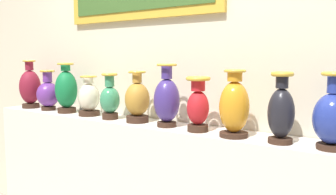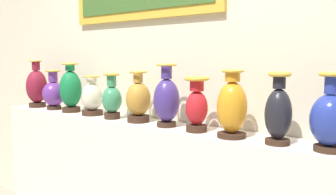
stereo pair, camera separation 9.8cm
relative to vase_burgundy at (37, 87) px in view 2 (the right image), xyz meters
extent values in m
cube|color=beige|center=(1.44, 0.24, 0.28)|extent=(6.01, 0.10, 2.95)
cylinder|color=#382319|center=(0.00, 0.00, -0.16)|extent=(0.14, 0.14, 0.04)
ellipsoid|color=maroon|center=(0.00, 0.00, 0.00)|extent=(0.18, 0.18, 0.28)
cylinder|color=maroon|center=(0.00, 0.00, 0.18)|extent=(0.07, 0.07, 0.08)
torus|color=gold|center=(0.00, 0.00, 0.22)|extent=(0.11, 0.11, 0.01)
cylinder|color=#382319|center=(0.24, 0.00, -0.16)|extent=(0.11, 0.11, 0.03)
ellipsoid|color=#6B3393|center=(0.24, 0.00, -0.05)|extent=(0.18, 0.18, 0.20)
cylinder|color=#6B3393|center=(0.24, 0.00, 0.10)|extent=(0.07, 0.07, 0.09)
torus|color=gold|center=(0.24, 0.00, 0.14)|extent=(0.12, 0.12, 0.02)
cylinder|color=#382319|center=(0.48, 0.00, -0.16)|extent=(0.14, 0.14, 0.04)
ellipsoid|color=#14723D|center=(0.48, 0.00, 0.01)|extent=(0.17, 0.17, 0.29)
cylinder|color=#14723D|center=(0.48, 0.00, 0.18)|extent=(0.07, 0.07, 0.05)
torus|color=gold|center=(0.48, 0.00, 0.20)|extent=(0.13, 0.13, 0.02)
cylinder|color=#382319|center=(0.73, 0.01, -0.16)|extent=(0.16, 0.16, 0.04)
ellipsoid|color=beige|center=(0.73, 0.01, -0.04)|extent=(0.16, 0.16, 0.20)
cylinder|color=beige|center=(0.73, 0.01, 0.09)|extent=(0.07, 0.07, 0.05)
torus|color=gold|center=(0.73, 0.01, 0.11)|extent=(0.12, 0.12, 0.01)
cylinder|color=#382319|center=(0.97, -0.02, -0.16)|extent=(0.11, 0.11, 0.04)
ellipsoid|color=#388C60|center=(0.97, -0.02, -0.04)|extent=(0.14, 0.14, 0.18)
cylinder|color=#388C60|center=(0.97, -0.02, 0.09)|extent=(0.07, 0.07, 0.08)
torus|color=gold|center=(0.97, -0.02, 0.13)|extent=(0.11, 0.11, 0.02)
cylinder|color=#382319|center=(1.20, 0.00, -0.16)|extent=(0.15, 0.15, 0.04)
ellipsoid|color=#B27F2D|center=(1.20, 0.00, -0.02)|extent=(0.17, 0.17, 0.22)
cylinder|color=#B27F2D|center=(1.20, 0.00, 0.12)|extent=(0.06, 0.06, 0.07)
torus|color=gold|center=(1.20, 0.00, 0.16)|extent=(0.12, 0.12, 0.01)
cylinder|color=#382319|center=(1.45, -0.01, -0.16)|extent=(0.12, 0.12, 0.03)
ellipsoid|color=#3F2D7F|center=(1.45, -0.01, -0.01)|extent=(0.16, 0.16, 0.27)
cylinder|color=#3F2D7F|center=(1.45, -0.01, 0.16)|extent=(0.07, 0.07, 0.09)
torus|color=gold|center=(1.45, -0.01, 0.21)|extent=(0.12, 0.12, 0.02)
cylinder|color=#382319|center=(1.69, -0.02, -0.16)|extent=(0.12, 0.12, 0.04)
ellipsoid|color=red|center=(1.69, -0.02, -0.04)|extent=(0.13, 0.13, 0.20)
cylinder|color=red|center=(1.69, -0.02, 0.09)|extent=(0.08, 0.08, 0.07)
torus|color=gold|center=(1.69, -0.02, 0.13)|extent=(0.14, 0.14, 0.02)
cylinder|color=#382319|center=(1.92, -0.03, -0.16)|extent=(0.15, 0.15, 0.03)
ellipsoid|color=orange|center=(1.92, -0.03, -0.01)|extent=(0.16, 0.16, 0.27)
cylinder|color=orange|center=(1.92, -0.03, 0.15)|extent=(0.08, 0.08, 0.06)
torus|color=gold|center=(1.92, -0.03, 0.18)|extent=(0.12, 0.12, 0.02)
cylinder|color=#382319|center=(2.17, -0.03, -0.16)|extent=(0.12, 0.12, 0.03)
ellipsoid|color=black|center=(2.17, -0.03, -0.03)|extent=(0.13, 0.13, 0.25)
cylinder|color=black|center=(2.17, -0.03, 0.13)|extent=(0.06, 0.06, 0.07)
torus|color=gold|center=(2.17, -0.03, 0.17)|extent=(0.11, 0.11, 0.02)
cylinder|color=#382319|center=(2.40, -0.02, -0.16)|extent=(0.13, 0.13, 0.03)
ellipsoid|color=#263899|center=(2.40, -0.02, -0.03)|extent=(0.17, 0.17, 0.24)
cylinder|color=#263899|center=(2.40, -0.02, 0.13)|extent=(0.06, 0.06, 0.09)
torus|color=gold|center=(2.40, -0.02, 0.17)|extent=(0.11, 0.11, 0.02)
camera|label=1|loc=(2.74, -1.78, 0.24)|focal=38.15mm
camera|label=2|loc=(2.82, -1.72, 0.24)|focal=38.15mm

